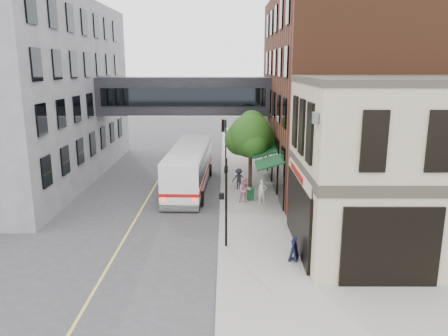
{
  "coord_description": "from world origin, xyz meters",
  "views": [
    {
      "loc": [
        0.35,
        -18.36,
        8.97
      ],
      "look_at": [
        0.28,
        5.37,
        3.36
      ],
      "focal_mm": 35.0,
      "sensor_mm": 36.0,
      "label": 1
    }
  ],
  "objects_px": {
    "pedestrian_a": "(262,192)",
    "sandwich_board": "(294,249)",
    "pedestrian_c": "(239,179)",
    "newspaper_box": "(250,194)",
    "bus": "(189,166)",
    "pedestrian_b": "(245,190)"
  },
  "relations": [
    {
      "from": "bus",
      "to": "pedestrian_c",
      "type": "height_order",
      "value": "bus"
    },
    {
      "from": "pedestrian_a",
      "to": "pedestrian_c",
      "type": "xyz_separation_m",
      "value": [
        -1.43,
        3.3,
        -0.02
      ]
    },
    {
      "from": "pedestrian_a",
      "to": "newspaper_box",
      "type": "xyz_separation_m",
      "value": [
        -0.72,
        0.76,
        -0.38
      ]
    },
    {
      "from": "pedestrian_a",
      "to": "pedestrian_b",
      "type": "relative_size",
      "value": 0.97
    },
    {
      "from": "pedestrian_c",
      "to": "newspaper_box",
      "type": "distance_m",
      "value": 2.66
    },
    {
      "from": "bus",
      "to": "sandwich_board",
      "type": "relative_size",
      "value": 11.02
    },
    {
      "from": "newspaper_box",
      "to": "pedestrian_c",
      "type": "bearing_deg",
      "value": 93.91
    },
    {
      "from": "pedestrian_c",
      "to": "sandwich_board",
      "type": "height_order",
      "value": "pedestrian_c"
    },
    {
      "from": "newspaper_box",
      "to": "sandwich_board",
      "type": "relative_size",
      "value": 0.8
    },
    {
      "from": "pedestrian_a",
      "to": "sandwich_board",
      "type": "xyz_separation_m",
      "value": [
        0.77,
        -8.48,
        -0.28
      ]
    },
    {
      "from": "pedestrian_c",
      "to": "pedestrian_b",
      "type": "bearing_deg",
      "value": -78.08
    },
    {
      "from": "newspaper_box",
      "to": "bus",
      "type": "bearing_deg",
      "value": 130.83
    },
    {
      "from": "pedestrian_a",
      "to": "pedestrian_c",
      "type": "distance_m",
      "value": 3.6
    },
    {
      "from": "pedestrian_a",
      "to": "pedestrian_c",
      "type": "height_order",
      "value": "pedestrian_a"
    },
    {
      "from": "pedestrian_c",
      "to": "bus",
      "type": "bearing_deg",
      "value": 174.36
    },
    {
      "from": "newspaper_box",
      "to": "pedestrian_a",
      "type": "bearing_deg",
      "value": -58.1
    },
    {
      "from": "newspaper_box",
      "to": "sandwich_board",
      "type": "distance_m",
      "value": 9.36
    },
    {
      "from": "sandwich_board",
      "to": "pedestrian_b",
      "type": "bearing_deg",
      "value": 122.25
    },
    {
      "from": "bus",
      "to": "newspaper_box",
      "type": "distance_m",
      "value": 5.6
    },
    {
      "from": "pedestrian_a",
      "to": "pedestrian_b",
      "type": "xyz_separation_m",
      "value": [
        -1.15,
        0.19,
        0.03
      ]
    },
    {
      "from": "pedestrian_b",
      "to": "pedestrian_c",
      "type": "height_order",
      "value": "pedestrian_b"
    },
    {
      "from": "pedestrian_a",
      "to": "newspaper_box",
      "type": "relative_size",
      "value": 1.91
    }
  ]
}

